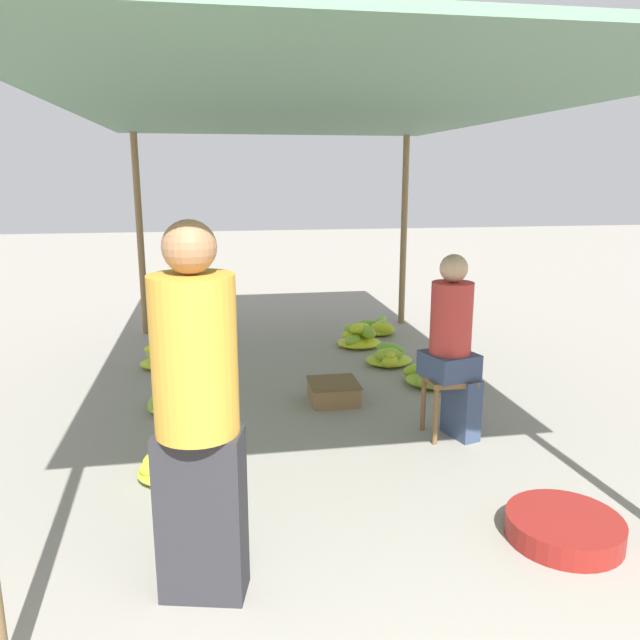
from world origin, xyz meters
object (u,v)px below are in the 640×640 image
banana_pile_left_3 (207,343)px  banana_pile_right_0 (359,337)px  vendor_seated (453,343)px  basin_black (564,528)px  banana_pile_right_1 (389,357)px  crate_near (334,391)px  banana_pile_left_0 (179,402)px  banana_pile_right_3 (433,376)px  banana_pile_left_2 (160,359)px  banana_pile_left_1 (176,466)px  stool (448,389)px  banana_pile_right_2 (379,328)px  vendor_foreground (197,412)px

banana_pile_left_3 → banana_pile_right_0: 1.71m
vendor_seated → basin_black: bearing=-85.5°
banana_pile_right_1 → crate_near: 1.19m
banana_pile_left_0 → banana_pile_left_3: bearing=83.2°
banana_pile_left_3 → banana_pile_right_1: size_ratio=1.33×
vendor_seated → banana_pile_right_3: vendor_seated is taller
banana_pile_left_0 → banana_pile_right_1: banana_pile_right_1 is taller
banana_pile_left_2 → banana_pile_right_0: size_ratio=0.84×
banana_pile_left_2 → banana_pile_right_3: 2.71m
banana_pile_right_0 → banana_pile_right_3: (0.38, -1.39, -0.04)m
banana_pile_left_1 → banana_pile_right_1: size_ratio=1.13×
banana_pile_right_0 → banana_pile_left_1: bearing=-123.6°
vendor_seated → banana_pile_left_3: size_ratio=2.13×
vendor_seated → banana_pile_left_3: vendor_seated is taller
stool → banana_pile_right_1: bearing=88.0°
banana_pile_left_0 → banana_pile_left_1: 1.18m
banana_pile_left_0 → crate_near: 1.30m
stool → banana_pile_right_1: stool is taller
stool → banana_pile_left_1: size_ratio=0.86×
banana_pile_left_0 → banana_pile_right_0: banana_pile_right_0 is taller
vendor_seated → banana_pile_right_1: vendor_seated is taller
banana_pile_left_0 → banana_pile_right_2: (2.28, 2.12, 0.02)m
banana_pile_left_2 → banana_pile_right_0: bearing=11.7°
banana_pile_right_0 → banana_pile_right_1: banana_pile_right_0 is taller
banana_pile_right_1 → banana_pile_left_0: bearing=-156.2°
banana_pile_left_1 → banana_pile_left_2: bearing=96.6°
vendor_foreground → banana_pile_left_2: vendor_foreground is taller
banana_pile_left_2 → banana_pile_right_0: banana_pile_right_0 is taller
stool → banana_pile_left_0: (-1.99, 0.86, -0.30)m
banana_pile_left_2 → banana_pile_right_2: bearing=19.8°
basin_black → banana_pile_right_3: banana_pile_right_3 is taller
basin_black → banana_pile_left_3: bearing=115.0°
banana_pile_left_3 → vendor_seated: bearing=-56.3°
vendor_seated → banana_pile_right_0: size_ratio=2.72×
banana_pile_left_2 → vendor_seated: bearing=-42.8°
banana_pile_left_3 → banana_pile_right_3: banana_pile_right_3 is taller
banana_pile_left_2 → banana_pile_right_3: (2.54, -0.94, -0.02)m
banana_pile_left_1 → crate_near: 1.72m
banana_pile_right_1 → vendor_foreground: bearing=-119.0°
banana_pile_right_0 → banana_pile_right_1: 0.77m
banana_pile_left_1 → banana_pile_right_3: (2.26, 1.46, 0.00)m
banana_pile_left_3 → banana_pile_right_1: (1.84, -0.92, 0.02)m
banana_pile_left_0 → banana_pile_right_1: 2.24m
banana_pile_right_3 → crate_near: bearing=-163.6°
basin_black → banana_pile_left_3: 4.51m
vendor_seated → crate_near: size_ratio=3.29×
banana_pile_left_1 → banana_pile_right_1: banana_pile_right_1 is taller
banana_pile_right_2 → banana_pile_right_0: bearing=-127.6°
banana_pile_left_3 → banana_pile_right_3: size_ratio=1.04×
basin_black → banana_pile_left_3: (-1.90, 4.09, 0.01)m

